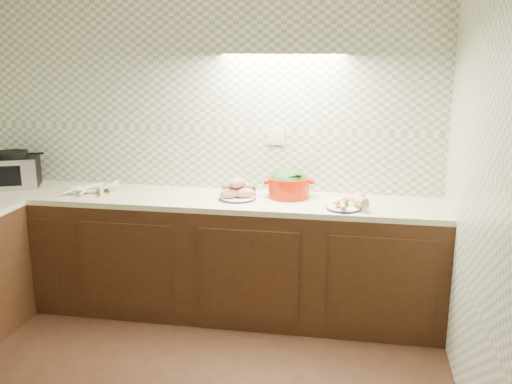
% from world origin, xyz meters
% --- Properties ---
extents(room, '(3.60, 3.60, 2.60)m').
position_xyz_m(room, '(0.00, 0.00, 1.63)').
color(room, black).
rests_on(room, ground).
extents(counter, '(3.60, 3.60, 0.90)m').
position_xyz_m(counter, '(-0.68, 0.68, 0.45)').
color(counter, black).
rests_on(counter, ground).
extents(toaster_oven, '(0.48, 0.44, 0.28)m').
position_xyz_m(toaster_oven, '(-1.52, 1.55, 1.03)').
color(toaster_oven, black).
rests_on(toaster_oven, counter).
extents(parsnip_pile, '(0.41, 0.35, 0.08)m').
position_xyz_m(parsnip_pile, '(-0.78, 1.49, 0.93)').
color(parsnip_pile, beige).
rests_on(parsnip_pile, counter).
extents(sweet_potato_plate, '(0.28, 0.27, 0.16)m').
position_xyz_m(sweet_potato_plate, '(0.31, 1.49, 0.96)').
color(sweet_potato_plate, '#141838').
rests_on(sweet_potato_plate, counter).
extents(onion_bowl, '(0.15, 0.15, 0.12)m').
position_xyz_m(onion_bowl, '(0.34, 1.62, 0.94)').
color(onion_bowl, black).
rests_on(onion_bowl, counter).
extents(dutch_oven, '(0.37, 0.35, 0.21)m').
position_xyz_m(dutch_oven, '(0.67, 1.61, 1.00)').
color(dutch_oven, '#B21B03').
rests_on(dutch_oven, counter).
extents(veg_plate, '(0.31, 0.31, 0.11)m').
position_xyz_m(veg_plate, '(1.13, 1.38, 0.94)').
color(veg_plate, '#141838').
rests_on(veg_plate, counter).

